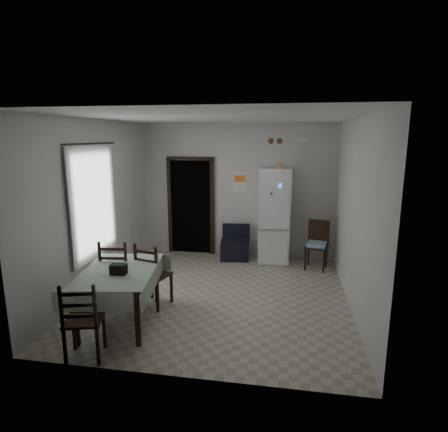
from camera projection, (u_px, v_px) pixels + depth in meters
name	position (u px, v px, depth m)	size (l,w,h in m)	color
ground	(219.00, 294.00, 6.31)	(4.50, 4.50, 0.00)	#B5AB94
ceiling	(218.00, 117.00, 5.71)	(4.20, 4.50, 0.02)	white
wall_back	(238.00, 191.00, 8.18)	(4.20, 0.02, 2.90)	silver
wall_front	(179.00, 252.00, 3.84)	(4.20, 0.02, 2.90)	silver
wall_left	(97.00, 206.00, 6.36)	(0.02, 4.50, 2.90)	silver
wall_right	(355.00, 215.00, 5.66)	(0.02, 4.50, 2.90)	silver
doorway	(194.00, 205.00, 8.63)	(1.06, 0.52, 2.22)	black
window_recess	(88.00, 202.00, 6.15)	(0.10, 1.20, 1.60)	silver
curtain	(94.00, 202.00, 6.13)	(0.02, 1.45, 1.85)	silver
curtain_rod	(91.00, 144.00, 5.93)	(0.02, 0.02, 1.60)	black
calendar	(240.00, 183.00, 8.12)	(0.28, 0.02, 0.40)	white
calendar_image	(240.00, 179.00, 8.10)	(0.24, 0.01, 0.14)	orange
light_switch	(244.00, 207.00, 8.21)	(0.08, 0.02, 0.12)	beige
vent_left	(271.00, 141.00, 7.83)	(0.12, 0.12, 0.03)	brown
vent_right	(280.00, 141.00, 7.80)	(0.12, 0.12, 0.03)	brown
emergency_light	(303.00, 140.00, 7.69)	(0.25, 0.07, 0.09)	white
fridge	(274.00, 215.00, 7.83)	(0.65, 0.65, 1.99)	white
tan_cone	(279.00, 163.00, 7.52)	(0.24, 0.24, 0.20)	tan
navy_seat	(235.00, 243.00, 8.10)	(0.60, 0.58, 0.73)	black
corner_chair	(317.00, 246.00, 7.45)	(0.42, 0.42, 0.97)	black
dining_table	(121.00, 296.00, 5.31)	(0.98, 1.50, 0.78)	#93A68E
black_bag	(119.00, 269.00, 5.06)	(0.22, 0.13, 0.14)	black
dining_chair_far_left	(118.00, 272.00, 5.85)	(0.46, 0.46, 1.08)	black
dining_chair_far_right	(154.00, 274.00, 5.81)	(0.44, 0.44, 1.03)	black
dining_chair_near_head	(84.00, 319.00, 4.42)	(0.43, 0.43, 0.99)	black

